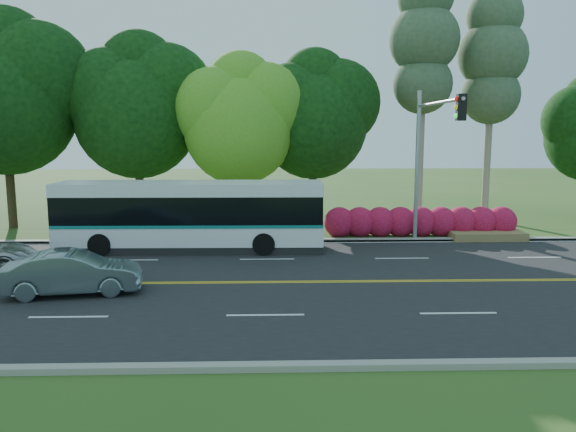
{
  "coord_description": "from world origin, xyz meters",
  "views": [
    {
      "loc": [
        -0.31,
        -18.73,
        5.14
      ],
      "look_at": [
        0.3,
        2.0,
        2.01
      ],
      "focal_mm": 35.0,
      "sensor_mm": 36.0,
      "label": 1
    }
  ],
  "objects": [
    {
      "name": "ground",
      "position": [
        0.0,
        0.0,
        0.0
      ],
      "size": [
        120.0,
        120.0,
        0.0
      ],
      "primitive_type": "plane",
      "color": "#2B4D19",
      "rests_on": "ground"
    },
    {
      "name": "road",
      "position": [
        0.0,
        0.0,
        0.01
      ],
      "size": [
        60.0,
        14.0,
        0.02
      ],
      "primitive_type": "cube",
      "color": "black",
      "rests_on": "ground"
    },
    {
      "name": "curb_north",
      "position": [
        0.0,
        7.15,
        0.07
      ],
      "size": [
        60.0,
        0.3,
        0.15
      ],
      "primitive_type": "cube",
      "color": "gray",
      "rests_on": "ground"
    },
    {
      "name": "curb_south",
      "position": [
        0.0,
        -7.15,
        0.07
      ],
      "size": [
        60.0,
        0.3,
        0.15
      ],
      "primitive_type": "cube",
      "color": "gray",
      "rests_on": "ground"
    },
    {
      "name": "grass_verge",
      "position": [
        0.0,
        9.0,
        0.05
      ],
      "size": [
        60.0,
        4.0,
        0.1
      ],
      "primitive_type": "cube",
      "color": "#2B4D19",
      "rests_on": "ground"
    },
    {
      "name": "lane_markings",
      "position": [
        -0.09,
        0.0,
        0.02
      ],
      "size": [
        57.6,
        13.82,
        0.0
      ],
      "color": "gold",
      "rests_on": "road"
    },
    {
      "name": "tree_row",
      "position": [
        -5.15,
        12.13,
        6.73
      ],
      "size": [
        44.7,
        9.1,
        13.84
      ],
      "color": "black",
      "rests_on": "ground"
    },
    {
      "name": "bougainvillea_hedge",
      "position": [
        7.18,
        8.15,
        0.72
      ],
      "size": [
        9.5,
        2.25,
        1.5
      ],
      "color": "maroon",
      "rests_on": "ground"
    },
    {
      "name": "traffic_signal",
      "position": [
        6.49,
        5.4,
        4.67
      ],
      "size": [
        0.42,
        6.1,
        7.0
      ],
      "color": "#9A9CA2",
      "rests_on": "ground"
    },
    {
      "name": "transit_bus",
      "position": [
        -3.83,
        5.41,
        1.49
      ],
      "size": [
        11.38,
        2.62,
        2.97
      ],
      "rotation": [
        0.0,
        0.0,
        -0.01
      ],
      "color": "white",
      "rests_on": "road"
    },
    {
      "name": "sedan",
      "position": [
        -6.62,
        -1.24,
        0.71
      ],
      "size": [
        4.41,
        2.18,
        1.39
      ],
      "primitive_type": "imported",
      "rotation": [
        0.0,
        0.0,
        1.75
      ],
      "color": "slate",
      "rests_on": "road"
    }
  ]
}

